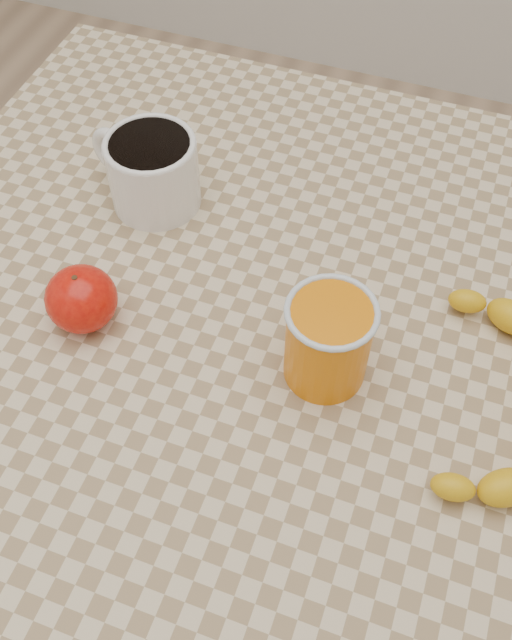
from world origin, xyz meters
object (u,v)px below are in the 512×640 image
(coffee_mug, at_px, (151,169))
(apple, at_px, (81,299))
(table, at_px, (256,380))
(orange_juice_glass, at_px, (328,341))
(banana, at_px, (508,399))

(coffee_mug, distance_m, apple, 0.17)
(table, relative_size, coffee_mug, 5.70)
(orange_juice_glass, bearing_deg, apple, -174.82)
(coffee_mug, bearing_deg, apple, -88.05)
(apple, distance_m, banana, 0.38)
(table, xyz_separation_m, apple, (-0.16, -0.04, 0.12))
(table, bearing_deg, apple, -166.04)
(table, bearing_deg, orange_juice_glass, -14.25)
(coffee_mug, bearing_deg, orange_juice_glass, -32.26)
(banana, bearing_deg, table, -177.86)
(apple, xyz_separation_m, banana, (0.38, 0.03, -0.01))
(orange_juice_glass, distance_m, banana, 0.16)
(coffee_mug, relative_size, banana, 0.54)
(banana, bearing_deg, coffee_mug, 164.46)
(banana, bearing_deg, apple, -171.54)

